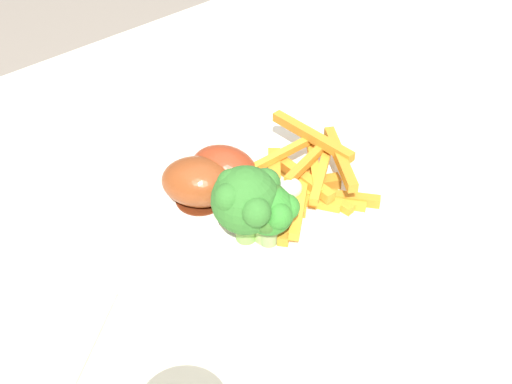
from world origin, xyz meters
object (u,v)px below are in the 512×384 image
Objects in this scene: broccoli_floret_front at (270,210)px; carrot_fries_pile at (304,181)px; dining_table at (310,271)px; broccoli_floret_back at (249,202)px; chicken_drumstick_near at (204,182)px; chicken_drumstick_far at (228,171)px; fork at (461,39)px; broccoli_floret_middle at (263,208)px; dinner_plate at (256,213)px.

carrot_fries_pile is (0.07, 0.03, -0.03)m from broccoli_floret_front.
dining_table is 0.17m from broccoli_floret_front.
chicken_drumstick_near is (0.00, 0.07, -0.03)m from broccoli_floret_back.
chicken_drumstick_far is (-0.05, 0.05, 0.01)m from carrot_fries_pile.
dining_table is 0.16m from chicken_drumstick_far.
chicken_drumstick_far is at bearing 136.20° from carrot_fries_pile.
chicken_drumstick_near is at bearing 97.30° from broccoli_floret_front.
broccoli_floret_back reaches higher than fork.
broccoli_floret_middle is 0.81× the size of broccoli_floret_back.
dining_table is 19.14× the size of broccoli_floret_middle.
carrot_fries_pile is at bearing 11.66° from broccoli_floret_back.
broccoli_floret_middle is (-0.02, -0.03, 0.04)m from dinner_plate.
broccoli_floret_back is (-0.01, 0.01, 0.01)m from broccoli_floret_middle.
dinner_plate is 0.06m from broccoli_floret_front.
dinner_plate is 0.05m from chicken_drumstick_far.
chicken_drumstick_far is at bearing 78.01° from broccoli_floret_front.
broccoli_floret_middle reaches higher than broccoli_floret_front.
dinner_plate is 0.05m from carrot_fries_pile.
chicken_drumstick_near is at bearing 48.11° from fork.
chicken_drumstick_near is at bearing 143.20° from dining_table.
broccoli_floret_middle is (-0.08, -0.01, 0.15)m from dining_table.
broccoli_floret_back is at bearing -138.18° from dinner_plate.
broccoli_floret_back is at bearing -168.34° from carrot_fries_pile.
broccoli_floret_middle is at bearing -29.50° from broccoli_floret_back.
dining_table is at bearing 7.73° from broccoli_floret_middle.
dining_table is 10.79× the size of chicken_drumstick_far.
broccoli_floret_front is 0.02m from broccoli_floret_back.
dining_table is 10.62× the size of chicken_drumstick_near.
dining_table is 0.18m from broccoli_floret_back.
chicken_drumstick_near reaches higher than dinner_plate.
broccoli_floret_front is 0.08m from carrot_fries_pile.
chicken_drumstick_far is 0.43m from fork.
carrot_fries_pile is 1.26× the size of chicken_drumstick_near.
dinner_plate is 3.49× the size of broccoli_floret_back.
dining_table is 15.55× the size of broccoli_floret_back.
broccoli_floret_middle is 0.08m from chicken_drumstick_near.
fork is (0.44, 0.11, -0.05)m from broccoli_floret_middle.
carrot_fries_pile is 1.28× the size of chicken_drumstick_far.
broccoli_floret_back reaches higher than dinner_plate.
carrot_fries_pile is at bearing 23.10° from broccoli_floret_front.
broccoli_floret_middle reaches higher than dining_table.
carrot_fries_pile is 0.73× the size of fork.
carrot_fries_pile is at bearing -33.18° from chicken_drumstick_near.
dinner_plate is 4.30× the size of broccoli_floret_middle.
fork is at bearing 15.26° from broccoli_floret_front.
dinner_plate is 1.89× the size of carrot_fries_pile.
dining_table is at bearing -23.15° from dinner_plate.
broccoli_floret_back is 0.08m from chicken_drumstick_far.
dinner_plate is at bearing 41.82° from broccoli_floret_back.
chicken_drumstick_far reaches higher than dinner_plate.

